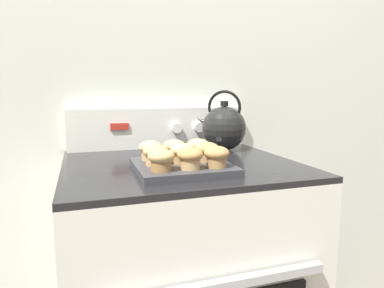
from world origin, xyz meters
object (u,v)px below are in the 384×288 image
muffin_pan (182,167)px  muffin_r0_c0 (161,159)px  muffin_r0_c1 (190,157)px  muffin_r0_c2 (217,156)px  muffin_r1_c1 (182,153)px  muffin_r2_c2 (198,147)px  muffin_r1_c0 (155,154)px  muffin_r1_c2 (207,151)px  muffin_r2_c0 (150,150)px  tea_kettle (224,127)px  muffin_r2_c1 (174,148)px

muffin_pan → muffin_r0_c0: 0.12m
muffin_r0_c1 → muffin_r0_c2: bearing=-0.3°
muffin_r1_c1 → muffin_r2_c2: size_ratio=1.00×
muffin_r1_c0 → muffin_r0_c0: bearing=-90.7°
muffin_r1_c0 → muffin_r1_c2: same height
muffin_pan → muffin_r0_c2: muffin_r0_c2 is taller
muffin_r2_c0 → tea_kettle: size_ratio=0.30×
muffin_r0_c0 → muffin_r2_c1: size_ratio=1.00×
muffin_r1_c0 → muffin_r2_c2: same height
muffin_r2_c1 → muffin_r2_c2: bearing=-2.6°
muffin_r1_c2 → tea_kettle: size_ratio=0.30×
muffin_r2_c1 → muffin_r1_c0: bearing=-134.5°
muffin_r2_c0 → muffin_r0_c0: bearing=-90.5°
muffin_r1_c0 → muffin_r2_c2: (0.16, 0.08, 0.00)m
muffin_r1_c0 → muffin_r1_c2: 0.16m
muffin_r1_c1 → tea_kettle: 0.39m
muffin_r0_c2 → muffin_r0_c0: bearing=179.1°
tea_kettle → muffin_r1_c1: bearing=-131.6°
tea_kettle → muffin_r0_c2: bearing=-115.9°
muffin_r0_c2 → muffin_r2_c1: 0.18m
muffin_r1_c0 → muffin_r2_c1: size_ratio=1.00×
muffin_r0_c1 → muffin_r2_c0: size_ratio=1.00×
muffin_r0_c1 → muffin_r2_c2: size_ratio=1.00×
muffin_r0_c2 → muffin_r2_c1: bearing=116.5°
muffin_r0_c2 → tea_kettle: bearing=64.1°
muffin_r0_c2 → muffin_r2_c2: size_ratio=1.00×
muffin_r0_c2 → muffin_r1_c0: same height
muffin_r2_c1 → muffin_r0_c0: bearing=-116.3°
muffin_r2_c0 → tea_kettle: (0.34, 0.21, 0.04)m
muffin_r2_c0 → tea_kettle: tea_kettle is taller
muffin_r2_c0 → muffin_r2_c2: size_ratio=1.00×
muffin_r1_c1 → muffin_pan: bearing=111.1°
muffin_r1_c2 → muffin_r0_c0: bearing=-154.2°
muffin_r0_c0 → muffin_r1_c2: 0.18m
muffin_r0_c0 → muffin_r2_c2: size_ratio=1.00×
muffin_r1_c2 → muffin_r2_c0: same height
muffin_r1_c0 → tea_kettle: size_ratio=0.30×
muffin_r0_c0 → muffin_r0_c1: (0.08, -0.00, 0.00)m
muffin_r2_c2 → muffin_r0_c1: bearing=-116.4°
muffin_pan → tea_kettle: (0.26, 0.29, 0.08)m
muffin_r0_c2 → muffin_r1_c1: bearing=134.6°
muffin_pan → muffin_r1_c0: size_ratio=3.81×
muffin_r0_c1 → muffin_r1_c2: (0.08, 0.08, 0.00)m
muffin_r0_c1 → muffin_r2_c0: 0.18m
muffin_pan → muffin_r1_c0: (-0.08, 0.00, 0.04)m
muffin_pan → muffin_r1_c0: 0.09m
muffin_r0_c0 → tea_kettle: size_ratio=0.30×
muffin_r2_c0 → muffin_pan: bearing=-45.1°
muffin_r0_c2 → muffin_r1_c1: 0.11m
muffin_r1_c2 → muffin_r2_c0: 0.18m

